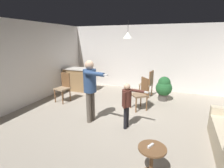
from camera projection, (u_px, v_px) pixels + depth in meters
name	position (u px, v px, depth m)	size (l,w,h in m)	color
ground	(119.00, 119.00, 4.69)	(7.68, 7.68, 0.00)	#9E9384
wall_back	(143.00, 58.00, 7.24)	(6.40, 0.10, 2.70)	silver
wall_left	(25.00, 64.00, 5.44)	(0.10, 6.40, 2.70)	silver
kitchen_counter	(79.00, 79.00, 7.20)	(1.26, 0.66, 0.95)	#99754C
side_table_by_couch	(152.00, 158.00, 2.66)	(0.44, 0.44, 0.52)	brown
person_adult	(90.00, 85.00, 4.31)	(0.77, 0.56, 1.63)	#60564C
person_child	(127.00, 101.00, 4.05)	(0.61, 0.33, 1.14)	black
dining_chair_by_counter	(141.00, 93.00, 5.21)	(0.59, 0.59, 1.00)	brown
dining_chair_near_wall	(64.00, 86.00, 5.90)	(0.48, 0.48, 1.00)	brown
dining_chair_centre_back	(148.00, 83.00, 6.39)	(0.49, 0.49, 1.00)	brown
potted_plant_corner	(164.00, 87.00, 5.99)	(0.56, 0.56, 0.87)	#4C4742
spare_remote_on_table	(151.00, 146.00, 2.63)	(0.04, 0.13, 0.04)	white
ceiling_light_pendant	(128.00, 35.00, 5.32)	(0.32, 0.32, 0.55)	silver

